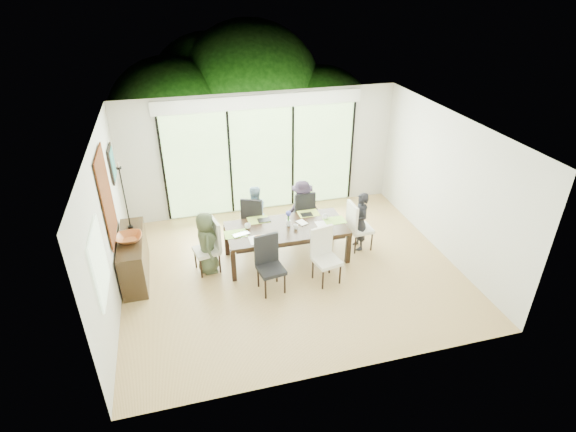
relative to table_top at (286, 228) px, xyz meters
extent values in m
cube|color=olive|center=(-0.01, -0.38, -0.67)|extent=(6.00, 5.00, 0.01)
cube|color=white|center=(-0.01, -0.38, 2.04)|extent=(6.00, 5.00, 0.01)
cube|color=beige|center=(-0.01, 2.13, 0.68)|extent=(6.00, 0.02, 2.70)
cube|color=silver|center=(-0.01, -2.89, 0.68)|extent=(6.00, 0.02, 2.70)
cube|color=silver|center=(-3.02, -0.38, 0.68)|extent=(0.02, 5.00, 2.70)
cube|color=silver|center=(3.00, -0.38, 0.68)|extent=(0.02, 5.00, 2.70)
cube|color=#598C3F|center=(-0.01, 2.09, 0.53)|extent=(4.20, 0.02, 2.30)
cube|color=white|center=(-0.01, 2.08, 1.83)|extent=(4.40, 0.06, 0.28)
cube|color=black|center=(-2.11, 2.08, 0.53)|extent=(0.05, 0.04, 2.30)
cube|color=black|center=(-0.71, 2.08, 0.53)|extent=(0.05, 0.04, 2.30)
cube|color=black|center=(0.69, 2.08, 0.53)|extent=(0.05, 0.04, 2.30)
cube|color=black|center=(2.09, 2.08, 0.53)|extent=(0.05, 0.04, 2.30)
cube|color=#8CAD7F|center=(-2.98, -1.58, 0.83)|extent=(0.02, 0.90, 1.00)
cube|color=brown|center=(-0.01, 3.02, -0.72)|extent=(6.00, 1.80, 0.10)
cube|color=brown|center=(-0.01, 3.82, -0.12)|extent=(6.00, 0.08, 0.06)
sphere|color=#14380F|center=(-1.81, 4.82, 0.77)|extent=(3.20, 3.20, 3.20)
sphere|color=#14380F|center=(0.39, 5.42, 1.13)|extent=(4.00, 4.00, 4.00)
sphere|color=#14380F|center=(2.19, 4.62, 0.59)|extent=(2.80, 2.80, 2.80)
sphere|color=#14380F|center=(-0.61, 6.12, 0.95)|extent=(3.60, 3.60, 3.60)
cube|color=black|center=(0.00, 0.00, 0.00)|extent=(2.22, 1.02, 0.06)
cube|color=black|center=(0.00, 0.00, -0.08)|extent=(2.03, 0.83, 0.09)
cube|color=black|center=(-1.08, -0.43, -0.35)|extent=(0.08, 0.08, 0.64)
cube|color=black|center=(1.08, -0.43, -0.35)|extent=(0.08, 0.08, 0.64)
cube|color=black|center=(-1.08, 0.43, -0.35)|extent=(0.08, 0.08, 0.64)
cube|color=black|center=(1.08, 0.43, -0.35)|extent=(0.08, 0.08, 0.64)
imported|color=#3D4830|center=(-1.48, 0.00, -0.07)|extent=(0.37, 0.57, 1.19)
imported|color=black|center=(1.48, 0.00, -0.07)|extent=(0.35, 0.56, 1.19)
imported|color=#7EA2B6|center=(-0.45, 0.83, -0.07)|extent=(0.61, 0.44, 1.19)
imported|color=#251C2A|center=(0.55, 0.83, -0.07)|extent=(0.60, 0.42, 1.19)
cube|color=#85B540|center=(-0.95, 0.00, 0.03)|extent=(0.41, 0.30, 0.01)
cube|color=#8CC245|center=(0.95, 0.00, 0.03)|extent=(0.41, 0.30, 0.01)
cube|color=#90AD3E|center=(-0.45, 0.40, 0.03)|extent=(0.41, 0.30, 0.01)
cube|color=#B2C747|center=(0.55, 0.40, 0.03)|extent=(0.41, 0.30, 0.01)
cube|color=white|center=(-0.55, -0.30, 0.03)|extent=(0.41, 0.30, 0.01)
cube|color=black|center=(-0.35, 0.35, 0.04)|extent=(0.24, 0.17, 0.01)
cube|color=black|center=(0.50, 0.35, 0.04)|extent=(0.22, 0.16, 0.01)
cube|color=white|center=(0.70, -0.05, 0.03)|extent=(0.28, 0.20, 0.00)
cube|color=white|center=(-0.55, -0.30, 0.04)|extent=(0.24, 0.24, 0.02)
cube|color=#C76017|center=(-0.55, -0.30, 0.06)|extent=(0.18, 0.18, 0.01)
cylinder|color=silver|center=(0.05, 0.05, 0.08)|extent=(0.07, 0.07, 0.11)
cylinder|color=#337226|center=(0.05, 0.05, 0.19)|extent=(0.04, 0.04, 0.15)
sphere|color=#464AB0|center=(0.05, 0.05, 0.29)|extent=(0.10, 0.10, 0.10)
imported|color=silver|center=(-0.85, -0.10, 0.04)|extent=(0.35, 0.27, 0.02)
imported|color=white|center=(-0.70, 0.15, 0.07)|extent=(0.16, 0.16, 0.09)
imported|color=white|center=(0.15, -0.10, 0.07)|extent=(0.13, 0.13, 0.09)
imported|color=white|center=(0.80, 0.10, 0.07)|extent=(0.16, 0.16, 0.09)
imported|color=white|center=(0.25, 0.05, 0.04)|extent=(0.21, 0.25, 0.02)
cube|color=black|center=(-2.77, 0.14, -0.25)|extent=(0.41, 1.46, 0.82)
imported|color=#9B4D21|center=(-2.77, 0.04, 0.21)|extent=(0.44, 0.44, 0.11)
cylinder|color=black|center=(-2.77, 0.49, 0.18)|extent=(0.09, 0.09, 0.04)
cylinder|color=black|center=(-2.77, 0.49, 0.75)|extent=(0.02, 0.02, 1.14)
cylinder|color=black|center=(-2.77, 0.49, 1.32)|extent=(0.09, 0.09, 0.03)
cylinder|color=silver|center=(-2.77, 0.49, 1.37)|extent=(0.03, 0.03, 0.09)
cube|color=maroon|center=(-2.98, 0.02, 1.03)|extent=(0.02, 1.00, 1.50)
cube|color=black|center=(-2.98, 1.32, 1.08)|extent=(0.03, 0.55, 0.65)
cube|color=#1C5A5A|center=(-2.96, 1.32, 1.08)|extent=(0.01, 0.45, 0.55)
camera|label=1|loc=(-1.82, -6.94, 4.26)|focal=28.00mm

